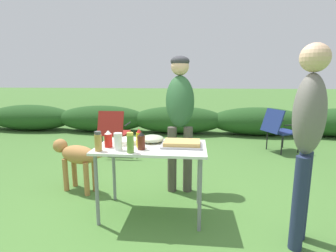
% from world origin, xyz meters
% --- Properties ---
extents(ground_plane, '(60.00, 60.00, 0.00)m').
position_xyz_m(ground_plane, '(0.00, 0.00, 0.00)').
color(ground_plane, '#477533').
extents(shrub_hedge, '(14.40, 0.90, 0.68)m').
position_xyz_m(shrub_hedge, '(0.00, 4.06, 0.34)').
color(shrub_hedge, '#234C1E').
rests_on(shrub_hedge, ground).
extents(folding_table, '(1.10, 0.64, 0.74)m').
position_xyz_m(folding_table, '(0.00, 0.00, 0.66)').
color(folding_table, silver).
rests_on(folding_table, ground).
extents(food_tray, '(0.41, 0.29, 0.06)m').
position_xyz_m(food_tray, '(0.31, 0.02, 0.77)').
color(food_tray, '#9E9EA3').
rests_on(food_tray, folding_table).
extents(plate_stack, '(0.25, 0.25, 0.05)m').
position_xyz_m(plate_stack, '(-0.28, 0.07, 0.76)').
color(plate_stack, white).
rests_on(plate_stack, folding_table).
extents(mixing_bowl, '(0.25, 0.25, 0.08)m').
position_xyz_m(mixing_bowl, '(-0.02, 0.15, 0.78)').
color(mixing_bowl, '#ADBC99').
rests_on(mixing_bowl, folding_table).
extents(paper_cup_stack, '(0.08, 0.08, 0.17)m').
position_xyz_m(paper_cup_stack, '(-0.29, -0.18, 0.82)').
color(paper_cup_stack, white).
rests_on(paper_cup_stack, folding_table).
extents(bbq_sauce_bottle, '(0.07, 0.07, 0.17)m').
position_xyz_m(bbq_sauce_bottle, '(-0.08, -0.14, 0.82)').
color(bbq_sauce_bottle, '#562314').
rests_on(bbq_sauce_bottle, folding_table).
extents(relish_jar, '(0.06, 0.06, 0.19)m').
position_xyz_m(relish_jar, '(-0.15, -0.26, 0.83)').
color(relish_jar, olive).
rests_on(relish_jar, folding_table).
extents(spice_jar, '(0.07, 0.07, 0.19)m').
position_xyz_m(spice_jar, '(-0.47, -0.23, 0.83)').
color(spice_jar, '#B2893D').
rests_on(spice_jar, folding_table).
extents(ketchup_bottle, '(0.08, 0.08, 0.17)m').
position_xyz_m(ketchup_bottle, '(-0.42, -0.08, 0.82)').
color(ketchup_bottle, red).
rests_on(ketchup_bottle, folding_table).
extents(mustard_bottle, '(0.06, 0.06, 0.19)m').
position_xyz_m(mustard_bottle, '(-0.11, -0.06, 0.83)').
color(mustard_bottle, yellow).
rests_on(mustard_bottle, folding_table).
extents(standing_person_in_red_jacket, '(0.40, 0.52, 1.69)m').
position_xyz_m(standing_person_in_red_jacket, '(0.25, 0.71, 1.07)').
color(standing_person_in_red_jacket, '#4C473D').
rests_on(standing_person_in_red_jacket, ground).
extents(standing_person_in_dark_puffer, '(0.38, 0.42, 1.69)m').
position_xyz_m(standing_person_in_dark_puffer, '(1.34, -0.37, 1.03)').
color(standing_person_in_dark_puffer, '#232D4C').
rests_on(standing_person_in_dark_puffer, ground).
extents(dog, '(0.80, 0.39, 0.65)m').
position_xyz_m(dog, '(-1.04, 0.49, 0.44)').
color(dog, '#B27A42').
rests_on(dog, ground).
extents(camp_chair_green_behind_table, '(0.73, 0.67, 0.83)m').
position_xyz_m(camp_chair_green_behind_table, '(2.04, 2.55, 0.47)').
color(camp_chair_green_behind_table, navy).
rests_on(camp_chair_green_behind_table, ground).
extents(camp_chair_near_hedge, '(0.49, 0.60, 0.83)m').
position_xyz_m(camp_chair_near_hedge, '(-1.04, 2.05, 0.47)').
color(camp_chair_near_hedge, maroon).
rests_on(camp_chair_near_hedge, ground).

